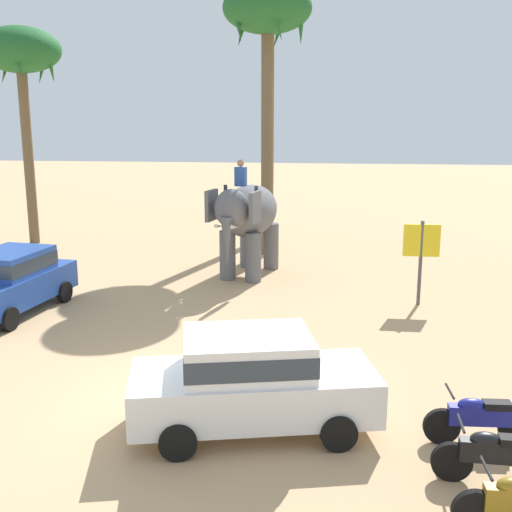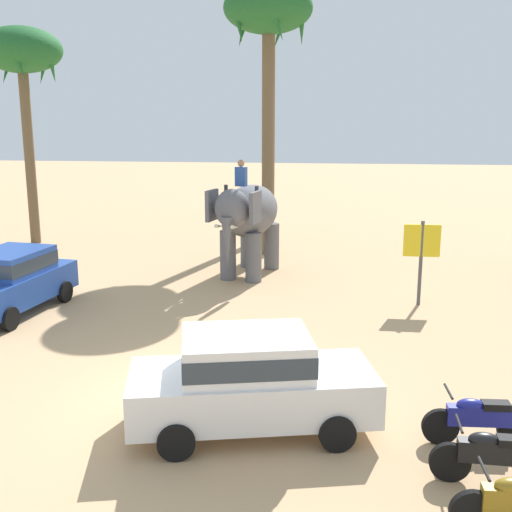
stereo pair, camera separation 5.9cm
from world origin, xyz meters
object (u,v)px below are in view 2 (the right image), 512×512
Objects in this scene: palm_tree_left_of_road at (268,19)px; signboard_yellow at (422,246)px; palm_tree_behind_elephant at (22,57)px; car_sedan_foreground at (250,378)px; motorcycle_mid_row at (478,419)px; palm_tree_near_hut at (270,7)px; elephant_with_mahout at (248,217)px; motorcycle_second_in_row at (493,455)px; car_parked_far_side at (10,279)px.

palm_tree_left_of_road is 4.11× the size of signboard_yellow.
palm_tree_behind_elephant is 3.61× the size of signboard_yellow.
palm_tree_left_of_road is (-1.19, 13.87, 7.67)m from car_sedan_foreground.
motorcycle_mid_row is at bearing -90.31° from signboard_yellow.
palm_tree_left_of_road is 10.48m from signboard_yellow.
palm_tree_near_hut reaches higher than palm_tree_behind_elephant.
elephant_with_mahout is 5.89m from signboard_yellow.
motorcycle_second_in_row and motorcycle_mid_row have the same top height.
elephant_with_mahout is 0.37× the size of palm_tree_near_hut.
palm_tree_near_hut is at bearing 63.13° from car_parked_far_side.
car_sedan_foreground is at bearing 162.06° from motorcycle_second_in_row.
car_sedan_foreground is 0.51× the size of palm_tree_behind_elephant.
motorcycle_mid_row is 22.13m from palm_tree_behind_elephant.
car_sedan_foreground is 19.24m from palm_tree_near_hut.
palm_tree_behind_elephant is at bearing 154.51° from signboard_yellow.
signboard_yellow reaches higher than motorcycle_second_in_row.
elephant_with_mahout reaches higher than motorcycle_second_in_row.
elephant_with_mahout is 0.41× the size of palm_tree_left_of_road.
signboard_yellow is (11.04, 2.07, 0.76)m from car_parked_far_side.
palm_tree_near_hut is (5.82, 11.49, 8.58)m from car_parked_far_side.
elephant_with_mahout reaches higher than signboard_yellow.
car_sedan_foreground is 8.65m from signboard_yellow.
palm_tree_left_of_road is at bearing 107.95° from motorcycle_second_in_row.
motorcycle_mid_row is (11.00, -5.74, -0.46)m from car_parked_far_side.
motorcycle_mid_row is (0.03, 1.13, 0.00)m from motorcycle_second_in_row.
car_parked_far_side is at bearing 152.43° from motorcycle_mid_row.
motorcycle_mid_row is at bearing -63.71° from elephant_with_mahout.
motorcycle_mid_row is (5.19, -10.51, -1.53)m from elephant_with_mahout.
car_sedan_foreground is 1.09× the size of elephant_with_mahout.
car_parked_far_side is at bearing 142.03° from car_sedan_foreground.
motorcycle_second_in_row is at bearing -17.94° from car_sedan_foreground.
palm_tree_near_hut is (0.01, 6.72, 7.51)m from elephant_with_mahout.
elephant_with_mahout is 11.82m from motorcycle_mid_row.
car_sedan_foreground is 0.40× the size of palm_tree_near_hut.
signboard_yellow is at bearing 89.51° from motorcycle_second_in_row.
motorcycle_mid_row is at bearing -1.04° from car_sedan_foreground.
signboard_yellow is (14.83, -7.07, -5.79)m from palm_tree_behind_elephant.
palm_tree_near_hut is at bearing 89.89° from elephant_with_mahout.
palm_tree_left_of_road is (-4.92, 13.94, 8.13)m from motorcycle_mid_row.
motorcycle_mid_row is at bearing -45.19° from palm_tree_behind_elephant.
car_parked_far_side is 0.50× the size of palm_tree_behind_elephant.
signboard_yellow reaches higher than car_parked_far_side.
motorcycle_second_in_row is 22.88m from palm_tree_behind_elephant.
elephant_with_mahout reaches higher than motorcycle_mid_row.
car_parked_far_side is (-7.27, 5.68, 0.00)m from car_sedan_foreground.
motorcycle_mid_row is at bearing -70.58° from palm_tree_left_of_road.
car_sedan_foreground is 15.90m from palm_tree_left_of_road.
motorcycle_second_in_row is at bearing -66.10° from elephant_with_mahout.
signboard_yellow is (4.96, -6.13, -6.91)m from palm_tree_left_of_road.
palm_tree_near_hut is (-5.18, 17.23, 9.04)m from motorcycle_mid_row.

